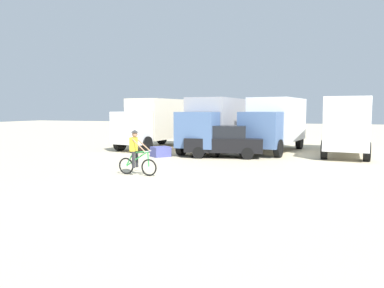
% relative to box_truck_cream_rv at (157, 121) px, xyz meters
% --- Properties ---
extents(ground_plane, '(120.00, 120.00, 0.00)m').
position_rel_box_truck_cream_rv_xyz_m(ground_plane, '(5.81, -11.71, -1.87)').
color(ground_plane, beige).
extents(box_truck_cream_rv, '(3.28, 7.01, 3.35)m').
position_rel_box_truck_cream_rv_xyz_m(box_truck_cream_rv, '(0.00, 0.00, 0.00)').
color(box_truck_cream_rv, beige).
rests_on(box_truck_cream_rv, ground).
extents(box_truck_grey_hauler, '(2.85, 6.90, 3.35)m').
position_rel_box_truck_cream_rv_xyz_m(box_truck_grey_hauler, '(4.36, -0.76, 0.00)').
color(box_truck_grey_hauler, '#9E9EA3').
rests_on(box_truck_grey_hauler, ground).
extents(box_truck_avon_van, '(3.51, 7.06, 3.35)m').
position_rel_box_truck_cream_rv_xyz_m(box_truck_avon_van, '(7.98, 0.39, 0.00)').
color(box_truck_avon_van, white).
rests_on(box_truck_avon_van, ground).
extents(box_truck_white_box, '(2.84, 6.90, 3.35)m').
position_rel_box_truck_cream_rv_xyz_m(box_truck_white_box, '(12.08, 0.27, 0.00)').
color(box_truck_white_box, white).
rests_on(box_truck_white_box, ground).
extents(sedan_parked, '(4.45, 2.50, 1.76)m').
position_rel_box_truck_cream_rv_xyz_m(sedan_parked, '(5.65, -3.30, -0.99)').
color(sedan_parked, black).
rests_on(sedan_parked, ground).
extents(cyclist_orange_shirt, '(1.73, 0.52, 1.82)m').
position_rel_box_truck_cream_rv_xyz_m(cyclist_orange_shirt, '(3.62, -9.78, -1.03)').
color(cyclist_orange_shirt, black).
rests_on(cyclist_orange_shirt, ground).
extents(supply_crate, '(1.20, 1.23, 0.56)m').
position_rel_box_truck_cream_rv_xyz_m(supply_crate, '(2.24, -4.32, -1.59)').
color(supply_crate, '#4C5199').
rests_on(supply_crate, ground).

